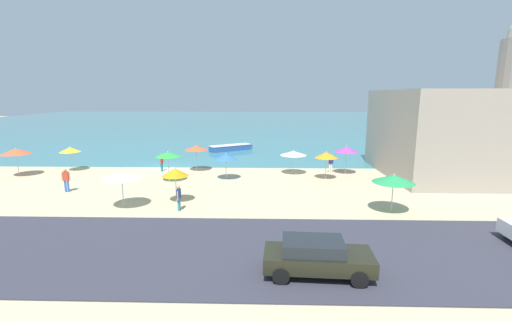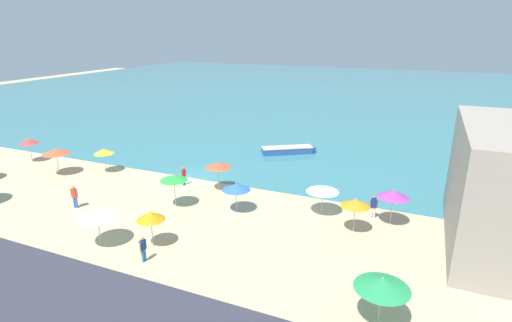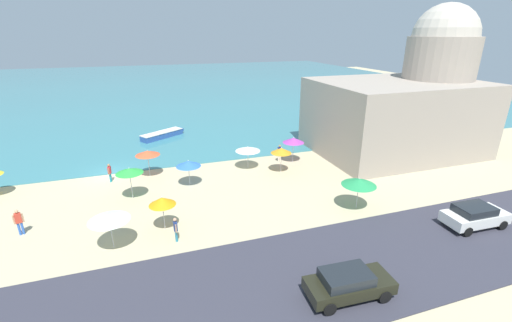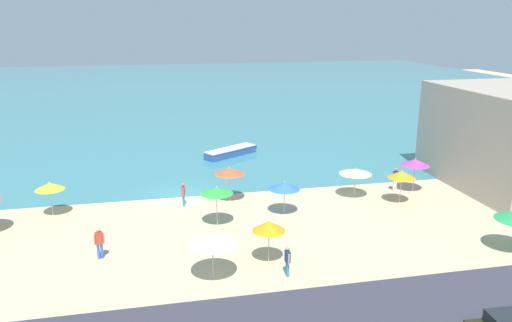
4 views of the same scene
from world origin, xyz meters
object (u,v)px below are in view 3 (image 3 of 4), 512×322
bather_3 (280,152)px  parked_car_0 (348,283)px  beach_umbrella_13 (147,153)px  harbor_fortress (410,102)px  beach_umbrella_8 (188,164)px  beach_umbrella_2 (248,149)px  beach_umbrella_5 (162,201)px  bather_1 (19,221)px  parked_car_1 (475,215)px  beach_umbrella_1 (129,171)px  bather_0 (176,228)px  beach_umbrella_9 (293,140)px  beach_umbrella_3 (109,217)px  skiff_nearshore (162,135)px  beach_umbrella_0 (359,182)px  beach_umbrella_6 (281,151)px  bather_2 (110,172)px

bather_3 → parked_car_0: bearing=-102.2°
beach_umbrella_13 → harbor_fortress: harbor_fortress is taller
beach_umbrella_8 → bather_3: (9.23, 2.72, -0.95)m
beach_umbrella_2 → beach_umbrella_5: bearing=-134.5°
beach_umbrella_2 → bather_1: (-16.97, -6.19, -0.91)m
bather_1 → parked_car_1: 29.13m
parked_car_1 → harbor_fortress: bearing=64.5°
beach_umbrella_1 → bather_0: 7.52m
beach_umbrella_9 → bather_3: size_ratio=1.47×
beach_umbrella_1 → bather_1: 7.46m
beach_umbrella_3 → harbor_fortress: harbor_fortress is taller
skiff_nearshore → harbor_fortress: size_ratio=0.33×
beach_umbrella_0 → skiff_nearshore: size_ratio=0.46×
bather_3 → skiff_nearshore: bearing=130.7°
beach_umbrella_6 → harbor_fortress: (15.37, 1.91, 3.08)m
beach_umbrella_0 → bather_0: size_ratio=1.55×
beach_umbrella_5 → parked_car_0: (7.84, -9.08, -1.22)m
beach_umbrella_2 → beach_umbrella_0: bearing=-62.8°
bather_1 → bather_2: (4.89, 6.97, -0.08)m
beach_umbrella_0 → beach_umbrella_2: 11.25m
beach_umbrella_1 → bather_0: beach_umbrella_1 is taller
bather_1 → bather_3: (20.43, 6.84, -0.02)m
beach_umbrella_9 → bather_1: (-21.66, -6.37, -1.24)m
bather_3 → skiff_nearshore: size_ratio=0.32×
beach_umbrella_1 → beach_umbrella_2: (10.30, 3.11, -0.38)m
beach_umbrella_9 → harbor_fortress: bearing=-0.4°
beach_umbrella_2 → beach_umbrella_3: (-11.38, -9.58, 0.16)m
beach_umbrella_13 → harbor_fortress: size_ratio=0.15×
beach_umbrella_5 → bather_3: beach_umbrella_5 is taller
bather_3 → beach_umbrella_6: bearing=-109.7°
beach_umbrella_2 → beach_umbrella_8: bearing=-160.2°
bather_0 → harbor_fortress: (25.70, 10.13, 4.25)m
beach_umbrella_6 → harbor_fortress: harbor_fortress is taller
beach_umbrella_9 → beach_umbrella_8: bearing=-167.8°
beach_umbrella_1 → beach_umbrella_6: 12.94m
beach_umbrella_0 → harbor_fortress: 16.59m
beach_umbrella_3 → harbor_fortress: bearing=18.2°
beach_umbrella_2 → skiff_nearshore: size_ratio=0.43×
beach_umbrella_6 → bather_0: beach_umbrella_6 is taller
beach_umbrella_2 → bather_2: beach_umbrella_2 is taller
beach_umbrella_2 → parked_car_0: beach_umbrella_2 is taller
beach_umbrella_5 → beach_umbrella_6: beach_umbrella_6 is taller
beach_umbrella_8 → bather_1: size_ratio=1.26×
beach_umbrella_1 → beach_umbrella_0: bearing=-24.1°
bather_1 → parked_car_0: size_ratio=0.41×
beach_umbrella_0 → beach_umbrella_9: beach_umbrella_9 is taller
bather_0 → harbor_fortress: size_ratio=0.10×
beach_umbrella_8 → beach_umbrella_6: bearing=1.7°
parked_car_0 → bather_0: bearing=134.1°
beach_umbrella_8 → bather_1: beach_umbrella_8 is taller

